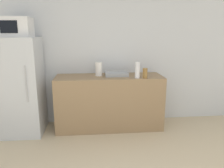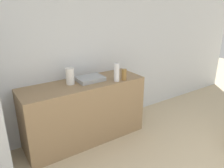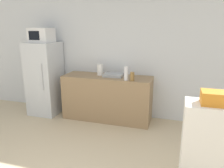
{
  "view_description": "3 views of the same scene",
  "coord_description": "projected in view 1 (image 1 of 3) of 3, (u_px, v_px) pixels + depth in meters",
  "views": [
    {
      "loc": [
        -0.35,
        -0.9,
        1.68
      ],
      "look_at": [
        -0.08,
        1.93,
        1.0
      ],
      "focal_mm": 35.0,
      "sensor_mm": 36.0,
      "label": 1
    },
    {
      "loc": [
        -1.37,
        0.06,
        2.01
      ],
      "look_at": [
        0.08,
        2.21,
        1.06
      ],
      "focal_mm": 35.0,
      "sensor_mm": 36.0,
      "label": 2
    },
    {
      "loc": [
        1.33,
        -1.4,
        1.95
      ],
      "look_at": [
        0.29,
        2.01,
        1.0
      ],
      "focal_mm": 35.0,
      "sensor_mm": 36.0,
      "label": 3
    }
  ],
  "objects": [
    {
      "name": "microwave",
      "position": [
        16.0,
        27.0,
        3.38
      ],
      "size": [
        0.45,
        0.4,
        0.3
      ],
      "color": "white",
      "rests_on": "refrigerator"
    },
    {
      "name": "refrigerator",
      "position": [
        22.0,
        86.0,
        3.61
      ],
      "size": [
        0.63,
        0.69,
        1.6
      ],
      "color": "silver",
      "rests_on": "ground_plane"
    },
    {
      "name": "counter",
      "position": [
        109.0,
        102.0,
        3.88
      ],
      "size": [
        1.84,
        0.61,
        0.94
      ],
      "primitive_type": "cube",
      "color": "#937551",
      "rests_on": "ground_plane"
    },
    {
      "name": "bottle_tall",
      "position": [
        137.0,
        70.0,
        3.57
      ],
      "size": [
        0.08,
        0.08,
        0.27
      ],
      "primitive_type": "cylinder",
      "color": "silver",
      "rests_on": "counter"
    },
    {
      "name": "paper_towel_roll",
      "position": [
        99.0,
        69.0,
        3.77
      ],
      "size": [
        0.12,
        0.12,
        0.24
      ],
      "primitive_type": "cylinder",
      "color": "white",
      "rests_on": "counter"
    },
    {
      "name": "sink_basin",
      "position": [
        116.0,
        74.0,
        3.8
      ],
      "size": [
        0.4,
        0.3,
        0.06
      ],
      "primitive_type": "cube",
      "color": "#9EA3A8",
      "rests_on": "counter"
    },
    {
      "name": "bottle_short",
      "position": [
        145.0,
        73.0,
        3.58
      ],
      "size": [
        0.08,
        0.08,
        0.17
      ],
      "primitive_type": "cylinder",
      "color": "olive",
      "rests_on": "counter"
    },
    {
      "name": "wall_back",
      "position": [
        110.0,
        53.0,
        4.01
      ],
      "size": [
        8.0,
        0.06,
        2.6
      ],
      "primitive_type": "cube",
      "color": "silver",
      "rests_on": "ground_plane"
    }
  ]
}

